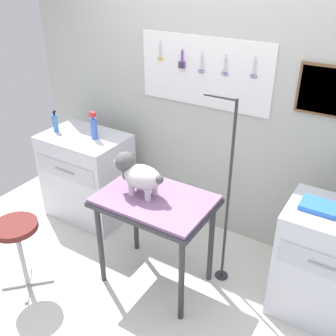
{
  "coord_description": "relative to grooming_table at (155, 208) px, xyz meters",
  "views": [
    {
      "loc": [
        1.33,
        -1.67,
        2.38
      ],
      "look_at": [
        0.06,
        0.4,
        1.05
      ],
      "focal_mm": 41.53,
      "sensor_mm": 36.0,
      "label": 1
    }
  ],
  "objects": [
    {
      "name": "grooming_table",
      "position": [
        0.0,
        0.0,
        0.0
      ],
      "size": [
        0.86,
        0.59,
        0.81
      ],
      "color": "#2D2D33",
      "rests_on": "ground"
    },
    {
      "name": "counter_left",
      "position": [
        -1.11,
        0.45,
        -0.27
      ],
      "size": [
        0.8,
        0.58,
        0.88
      ],
      "color": "silver",
      "rests_on": "ground"
    },
    {
      "name": "cabinet_right",
      "position": [
        1.22,
        0.38,
        -0.27
      ],
      "size": [
        0.68,
        0.54,
        0.88
      ],
      "color": "silver",
      "rests_on": "ground"
    },
    {
      "name": "dog",
      "position": [
        -0.14,
        -0.01,
        0.26
      ],
      "size": [
        0.43,
        0.2,
        0.31
      ],
      "color": "silver",
      "rests_on": "grooming_table"
    },
    {
      "name": "ground",
      "position": [
        0.02,
        -0.33,
        -0.74
      ],
      "size": [
        4.4,
        4.0,
        0.04
      ],
      "primitive_type": "cube",
      "color": "silver"
    },
    {
      "name": "stool",
      "position": [
        -0.86,
        -0.61,
        -0.21
      ],
      "size": [
        0.34,
        0.34,
        0.62
      ],
      "color": "#9E9EA3",
      "rests_on": "ground"
    },
    {
      "name": "grooming_arm",
      "position": [
        0.44,
        0.32,
        0.01
      ],
      "size": [
        0.29,
        0.11,
        1.56
      ],
      "color": "#2D2D33",
      "rests_on": "ground"
    },
    {
      "name": "shampoo_bottle",
      "position": [
        -0.97,
        0.46,
        0.28
      ],
      "size": [
        0.06,
        0.06,
        0.26
      ],
      "color": "#4167C2",
      "rests_on": "counter_left"
    },
    {
      "name": "rear_wall_panel",
      "position": [
        0.02,
        0.95,
        0.44
      ],
      "size": [
        4.0,
        0.11,
        2.3
      ],
      "color": "#B1B6AB",
      "rests_on": "ground"
    },
    {
      "name": "supply_tray",
      "position": [
        1.08,
        0.37,
        0.19
      ],
      "size": [
        0.24,
        0.18,
        0.04
      ],
      "color": "blue",
      "rests_on": "cabinet_right"
    },
    {
      "name": "spray_bottle_short",
      "position": [
        -1.4,
        0.39,
        0.25
      ],
      "size": [
        0.05,
        0.05,
        0.21
      ],
      "color": "#3A76BB",
      "rests_on": "counter_left"
    }
  ]
}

